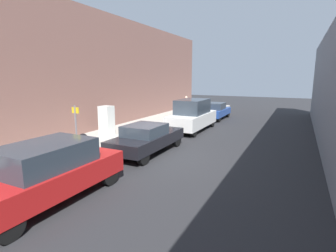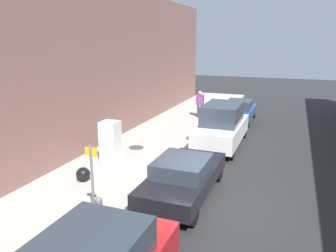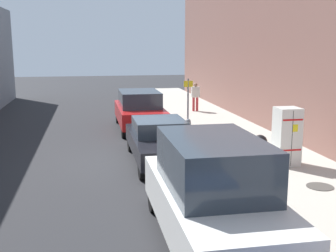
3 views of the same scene
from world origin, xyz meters
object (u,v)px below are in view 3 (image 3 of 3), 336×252
(parked_van_white, at_px, (212,193))
(pedestrian_walking_far, at_px, (195,95))
(street_sign_post, at_px, (188,105))
(parked_suv_red, at_px, (139,109))
(trash_bag, at_px, (260,142))
(discarded_refrigerator, at_px, (287,136))
(fire_hydrant, at_px, (188,128))
(parked_sedan_dark, at_px, (160,140))

(parked_van_white, bearing_deg, pedestrian_walking_far, -103.17)
(street_sign_post, xyz_separation_m, parked_suv_red, (1.62, -2.78, -0.57))
(trash_bag, distance_m, pedestrian_walking_far, 9.01)
(trash_bag, bearing_deg, parked_suv_red, -54.52)
(discarded_refrigerator, distance_m, trash_bag, 2.09)
(fire_hydrant, xyz_separation_m, parked_van_white, (1.59, 8.68, 0.49))
(street_sign_post, relative_size, pedestrian_walking_far, 1.49)
(street_sign_post, relative_size, parked_suv_red, 0.50)
(parked_van_white, bearing_deg, parked_sedan_dark, -90.00)
(parked_sedan_dark, bearing_deg, discarded_refrigerator, 157.35)
(street_sign_post, bearing_deg, pedestrian_walking_far, -106.85)
(parked_sedan_dark, relative_size, parked_van_white, 0.94)
(fire_hydrant, relative_size, parked_suv_red, 0.17)
(trash_bag, height_order, parked_suv_red, parked_suv_red)
(fire_hydrant, relative_size, trash_bag, 1.52)
(discarded_refrigerator, bearing_deg, fire_hydrant, -63.32)
(street_sign_post, distance_m, fire_hydrant, 0.94)
(parked_suv_red, height_order, parked_sedan_dark, parked_suv_red)
(trash_bag, bearing_deg, fire_hydrant, -46.60)
(street_sign_post, xyz_separation_m, trash_bag, (-2.08, 2.42, -1.07))
(parked_van_white, bearing_deg, fire_hydrant, -100.40)
(discarded_refrigerator, bearing_deg, street_sign_post, -64.61)
(street_sign_post, distance_m, parked_sedan_dark, 3.37)
(discarded_refrigerator, xyz_separation_m, pedestrian_walking_far, (0.10, -10.97, 0.01))
(street_sign_post, xyz_separation_m, parked_sedan_dark, (1.62, 2.86, -0.74))
(street_sign_post, height_order, parked_suv_red, street_sign_post)
(fire_hydrant, bearing_deg, street_sign_post, -98.84)
(discarded_refrigerator, height_order, parked_van_white, parked_van_white)
(parked_sedan_dark, bearing_deg, trash_bag, -173.26)
(parked_suv_red, xyz_separation_m, parked_van_white, (-0.00, 11.64, 0.13))
(trash_bag, distance_m, parked_van_white, 7.46)
(street_sign_post, relative_size, parked_van_white, 0.48)
(fire_hydrant, xyz_separation_m, parked_sedan_dark, (1.59, 2.67, 0.18))
(discarded_refrigerator, distance_m, pedestrian_walking_far, 10.97)
(discarded_refrigerator, bearing_deg, pedestrian_walking_far, -89.47)
(trash_bag, relative_size, parked_suv_red, 0.11)
(street_sign_post, xyz_separation_m, pedestrian_walking_far, (-1.99, -6.57, -0.43))
(street_sign_post, distance_m, pedestrian_walking_far, 6.88)
(fire_hydrant, xyz_separation_m, trash_bag, (-2.11, 2.23, -0.14))
(discarded_refrigerator, relative_size, pedestrian_walking_far, 1.13)
(trash_bag, bearing_deg, pedestrian_walking_far, -89.41)
(discarded_refrigerator, xyz_separation_m, fire_hydrant, (2.12, -4.22, -0.49))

